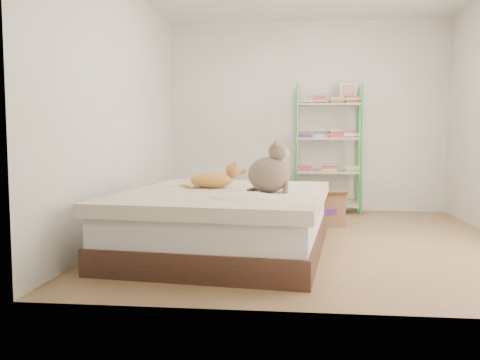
# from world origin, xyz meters

# --- Properties ---
(room) EXTENTS (3.81, 4.21, 2.61)m
(room) POSITION_xyz_m (0.00, 0.00, 1.30)
(room) COLOR #966848
(room) RESTS_ON ground
(bed) EXTENTS (1.95, 2.33, 0.55)m
(bed) POSITION_xyz_m (-0.76, -0.58, 0.28)
(bed) COLOR #4F3121
(bed) RESTS_ON ground
(orange_cat) EXTENTS (0.53, 0.39, 0.19)m
(orange_cat) POSITION_xyz_m (-0.92, -0.37, 0.65)
(orange_cat) COLOR #C58241
(orange_cat) RESTS_ON bed
(grey_cat) EXTENTS (0.39, 0.33, 0.44)m
(grey_cat) POSITION_xyz_m (-0.37, -0.67, 0.77)
(grey_cat) COLOR #856C59
(grey_cat) RESTS_ON bed
(shelf_unit) EXTENTS (0.88, 0.36, 1.74)m
(shelf_unit) POSITION_xyz_m (0.30, 1.88, 0.89)
(shelf_unit) COLOR green
(shelf_unit) RESTS_ON ground
(cardboard_box) EXTENTS (0.57, 0.56, 0.42)m
(cardboard_box) POSITION_xyz_m (0.15, 0.91, 0.19)
(cardboard_box) COLOR brown
(cardboard_box) RESTS_ON ground
(white_bin) EXTENTS (0.44, 0.41, 0.41)m
(white_bin) POSITION_xyz_m (-1.47, 1.85, 0.21)
(white_bin) COLOR white
(white_bin) RESTS_ON ground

